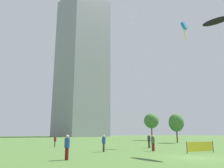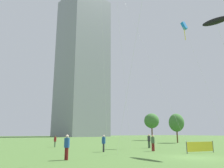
{
  "view_description": "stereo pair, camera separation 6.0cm",
  "coord_description": "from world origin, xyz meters",
  "px_view_note": "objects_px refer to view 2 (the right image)",
  "views": [
    {
      "loc": [
        -15.44,
        -13.06,
        1.98
      ],
      "look_at": [
        0.29,
        13.66,
        8.87
      ],
      "focal_mm": 35.37,
      "sensor_mm": 36.0,
      "label": 1
    },
    {
      "loc": [
        -15.39,
        -13.09,
        1.98
      ],
      "look_at": [
        0.29,
        13.66,
        8.87
      ],
      "focal_mm": 35.37,
      "sensor_mm": 36.0,
      "label": 2
    }
  ],
  "objects_px": {
    "person_standing_4": "(104,142)",
    "kite_flying_5": "(184,27)",
    "distant_highrise_0": "(83,65)",
    "person_standing_1": "(55,141)",
    "kite_flying_0": "(216,21)",
    "park_tree_2": "(152,121)",
    "event_banner": "(200,147)",
    "park_tree_0": "(176,123)",
    "person_standing_3": "(67,145)",
    "person_standing_2": "(153,142)",
    "person_standing_0": "(149,140)"
  },
  "relations": [
    {
      "from": "event_banner",
      "to": "person_standing_0",
      "type": "bearing_deg",
      "value": 87.3
    },
    {
      "from": "person_standing_3",
      "to": "event_banner",
      "type": "height_order",
      "value": "person_standing_3"
    },
    {
      "from": "person_standing_0",
      "to": "person_standing_1",
      "type": "relative_size",
      "value": 1.15
    },
    {
      "from": "person_standing_0",
      "to": "park_tree_2",
      "type": "height_order",
      "value": "park_tree_2"
    },
    {
      "from": "person_standing_4",
      "to": "distant_highrise_0",
      "type": "distance_m",
      "value": 108.82
    },
    {
      "from": "kite_flying_5",
      "to": "park_tree_2",
      "type": "xyz_separation_m",
      "value": [
        13.39,
        24.96,
        -14.17
      ]
    },
    {
      "from": "event_banner",
      "to": "person_standing_1",
      "type": "bearing_deg",
      "value": 120.46
    },
    {
      "from": "person_standing_2",
      "to": "kite_flying_5",
      "type": "height_order",
      "value": "kite_flying_5"
    },
    {
      "from": "person_standing_0",
      "to": "person_standing_2",
      "type": "xyz_separation_m",
      "value": [
        -2.95,
        -4.22,
        -0.02
      ]
    },
    {
      "from": "distant_highrise_0",
      "to": "event_banner",
      "type": "height_order",
      "value": "distant_highrise_0"
    },
    {
      "from": "park_tree_2",
      "to": "event_banner",
      "type": "height_order",
      "value": "park_tree_2"
    },
    {
      "from": "person_standing_3",
      "to": "park_tree_0",
      "type": "height_order",
      "value": "park_tree_0"
    },
    {
      "from": "park_tree_0",
      "to": "distant_highrise_0",
      "type": "distance_m",
      "value": 91.77
    },
    {
      "from": "person_standing_4",
      "to": "event_banner",
      "type": "relative_size",
      "value": 0.5
    },
    {
      "from": "kite_flying_0",
      "to": "park_tree_0",
      "type": "xyz_separation_m",
      "value": [
        13.85,
        19.77,
        -9.88
      ]
    },
    {
      "from": "person_standing_1",
      "to": "person_standing_4",
      "type": "bearing_deg",
      "value": 42.59
    },
    {
      "from": "person_standing_0",
      "to": "event_banner",
      "type": "relative_size",
      "value": 0.51
    },
    {
      "from": "park_tree_0",
      "to": "park_tree_2",
      "type": "distance_m",
      "value": 16.4
    },
    {
      "from": "distant_highrise_0",
      "to": "person_standing_2",
      "type": "bearing_deg",
      "value": -119.62
    },
    {
      "from": "distant_highrise_0",
      "to": "event_banner",
      "type": "xyz_separation_m",
      "value": [
        -28.5,
        -100.59,
        -40.4
      ]
    },
    {
      "from": "person_standing_1",
      "to": "park_tree_2",
      "type": "distance_m",
      "value": 35.63
    },
    {
      "from": "person_standing_1",
      "to": "distant_highrise_0",
      "type": "bearing_deg",
      "value": -173.27
    },
    {
      "from": "person_standing_3",
      "to": "park_tree_2",
      "type": "distance_m",
      "value": 47.53
    },
    {
      "from": "person_standing_4",
      "to": "park_tree_0",
      "type": "bearing_deg",
      "value": -46.02
    },
    {
      "from": "kite_flying_5",
      "to": "park_tree_0",
      "type": "relative_size",
      "value": 3.44
    },
    {
      "from": "kite_flying_5",
      "to": "person_standing_3",
      "type": "bearing_deg",
      "value": -163.27
    },
    {
      "from": "event_banner",
      "to": "park_tree_0",
      "type": "bearing_deg",
      "value": 48.83
    },
    {
      "from": "person_standing_1",
      "to": "park_tree_0",
      "type": "bearing_deg",
      "value": 123.05
    },
    {
      "from": "person_standing_3",
      "to": "person_standing_4",
      "type": "xyz_separation_m",
      "value": [
        5.81,
        4.94,
        -0.05
      ]
    },
    {
      "from": "person_standing_2",
      "to": "kite_flying_5",
      "type": "bearing_deg",
      "value": -138.08
    },
    {
      "from": "person_standing_4",
      "to": "kite_flying_0",
      "type": "xyz_separation_m",
      "value": [
        9.36,
        -8.27,
        12.91
      ]
    },
    {
      "from": "person_standing_2",
      "to": "person_standing_3",
      "type": "xyz_separation_m",
      "value": [
        -11.07,
        -3.05,
        0.05
      ]
    },
    {
      "from": "person_standing_1",
      "to": "park_tree_0",
      "type": "distance_m",
      "value": 25.55
    },
    {
      "from": "person_standing_2",
      "to": "park_tree_0",
      "type": "height_order",
      "value": "park_tree_0"
    },
    {
      "from": "kite_flying_0",
      "to": "park_tree_0",
      "type": "distance_m",
      "value": 26.08
    },
    {
      "from": "kite_flying_5",
      "to": "park_tree_0",
      "type": "distance_m",
      "value": 19.61
    },
    {
      "from": "person_standing_3",
      "to": "event_banner",
      "type": "distance_m",
      "value": 13.68
    },
    {
      "from": "person_standing_1",
      "to": "kite_flying_5",
      "type": "bearing_deg",
      "value": 94.82
    },
    {
      "from": "person_standing_1",
      "to": "person_standing_4",
      "type": "height_order",
      "value": "person_standing_4"
    },
    {
      "from": "person_standing_4",
      "to": "kite_flying_5",
      "type": "xyz_separation_m",
      "value": [
        16.1,
        1.65,
        18.42
      ]
    },
    {
      "from": "person_standing_1",
      "to": "event_banner",
      "type": "bearing_deg",
      "value": 61.85
    },
    {
      "from": "park_tree_2",
      "to": "event_banner",
      "type": "bearing_deg",
      "value": -123.52
    },
    {
      "from": "kite_flying_5",
      "to": "park_tree_2",
      "type": "distance_m",
      "value": 31.67
    },
    {
      "from": "person_standing_3",
      "to": "park_tree_0",
      "type": "xyz_separation_m",
      "value": [
        29.03,
        16.44,
        2.98
      ]
    },
    {
      "from": "person_standing_3",
      "to": "park_tree_2",
      "type": "relative_size",
      "value": 0.25
    },
    {
      "from": "park_tree_2",
      "to": "event_banner",
      "type": "relative_size",
      "value": 2.07
    },
    {
      "from": "person_standing_0",
      "to": "person_standing_4",
      "type": "xyz_separation_m",
      "value": [
        -8.2,
        -2.33,
        -0.02
      ]
    },
    {
      "from": "kite_flying_5",
      "to": "park_tree_2",
      "type": "relative_size",
      "value": 2.77
    },
    {
      "from": "event_banner",
      "to": "distant_highrise_0",
      "type": "bearing_deg",
      "value": 74.18
    },
    {
      "from": "person_standing_2",
      "to": "person_standing_3",
      "type": "height_order",
      "value": "person_standing_3"
    }
  ]
}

